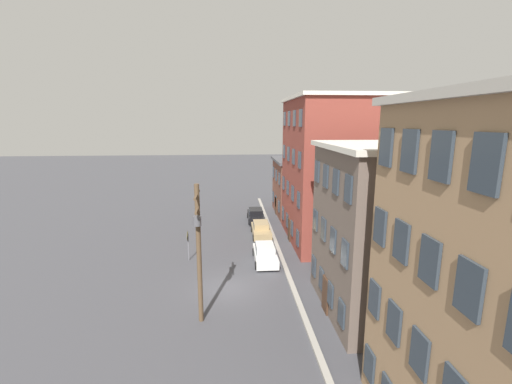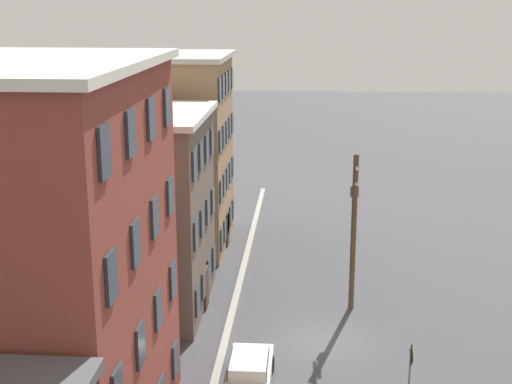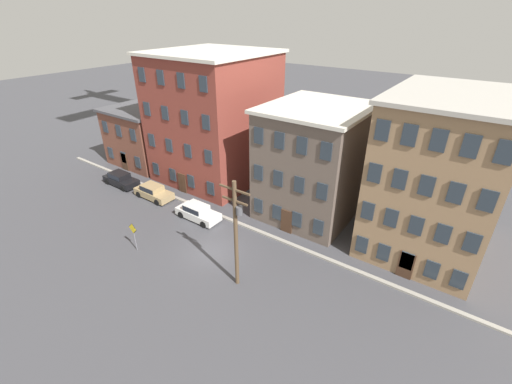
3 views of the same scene
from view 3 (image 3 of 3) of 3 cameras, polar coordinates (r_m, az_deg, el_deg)
ground_plane at (r=28.77m, az=-7.27°, el=-9.81°), size 200.00×200.00×0.00m
kerb_strip at (r=31.49m, az=-1.80°, el=-5.65°), size 56.00×0.36×0.16m
apartment_corner at (r=47.21m, az=-16.13°, el=9.71°), size 8.51×11.43×7.01m
apartment_midblock at (r=39.29m, az=-6.91°, el=12.26°), size 11.51×11.87×13.90m
apartment_far at (r=32.04m, az=9.64°, el=4.98°), size 8.59×9.60×10.36m
apartment_annex at (r=30.21m, az=28.15°, el=2.65°), size 8.88×11.86×12.51m
car_black at (r=41.45m, az=-21.65°, el=2.07°), size 4.40×1.92×1.43m
car_tan at (r=37.42m, az=-16.75°, el=0.11°), size 4.40×1.92×1.43m
car_white at (r=32.77m, az=-9.72°, el=-3.23°), size 4.40×1.92×1.43m
caution_sign at (r=29.40m, az=-19.74°, el=-6.36°), size 0.97×0.08×2.61m
utility_pole at (r=22.88m, az=-3.31°, el=-6.33°), size 2.40×0.44×8.27m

